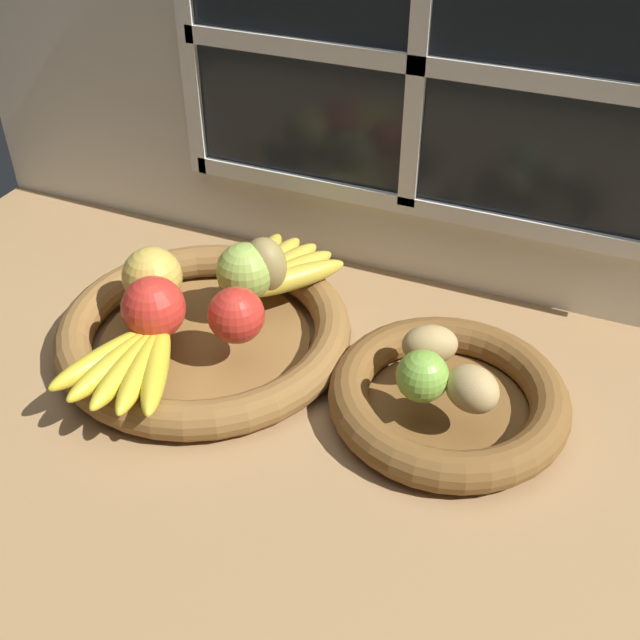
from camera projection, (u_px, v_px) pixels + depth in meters
ground_plane at (329, 406)px, 93.08cm from camera, size 140.00×90.00×3.00cm
back_wall at (421, 83)px, 97.22cm from camera, size 140.00×4.60×55.00cm
fruit_bowl_left at (205, 331)px, 98.85cm from camera, size 37.32×37.32×4.62cm
fruit_bowl_right at (448, 398)px, 88.97cm from camera, size 27.56×27.56×4.62cm
apple_red_front at (153, 308)px, 92.16cm from camera, size 7.67×7.67×7.67cm
apple_red_right at (236, 315)px, 91.68cm from camera, size 6.84×6.84×6.84cm
apple_golden_left at (152, 276)px, 97.57cm from camera, size 7.57×7.57×7.57cm
apple_green_back at (245, 272)px, 98.54cm from camera, size 7.49×7.49×7.49cm
pear_brown at (265, 266)px, 99.38cm from camera, size 8.15×7.85×7.75cm
banana_bunch_front at (132, 362)px, 88.07cm from camera, size 14.76×17.20×2.80cm
banana_bunch_back at (277, 270)px, 102.77cm from camera, size 13.73×16.49×3.06cm
potato_oblong at (430, 345)px, 89.02cm from camera, size 7.77×6.84×4.68cm
potato_small at (472, 388)px, 82.84cm from camera, size 7.79×7.29×5.02cm
lime_near at (422, 376)px, 83.81cm from camera, size 5.80×5.80×5.80cm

